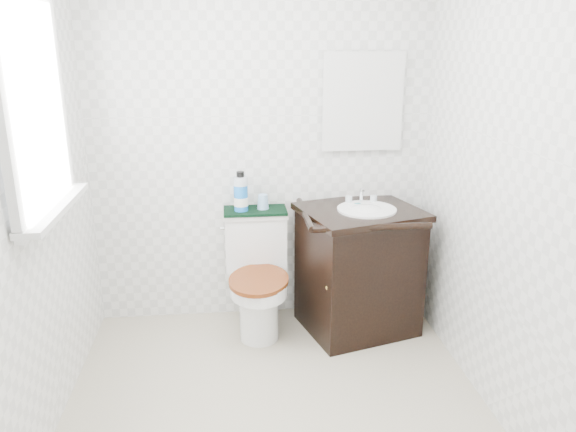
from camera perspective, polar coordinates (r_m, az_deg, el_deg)
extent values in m
plane|color=#B4AE91|center=(3.02, -0.96, -20.00)|extent=(2.40, 2.40, 0.00)
plane|color=white|center=(3.64, -2.77, 7.51)|extent=(2.40, 0.00, 2.40)
plane|color=white|center=(1.36, 3.43, -10.71)|extent=(2.40, 0.00, 2.40)
plane|color=white|center=(2.62, -25.84, 1.67)|extent=(0.00, 2.40, 2.40)
plane|color=white|center=(2.79, 22.09, 3.03)|extent=(0.00, 2.40, 2.40)
cube|color=white|center=(2.78, -24.56, 10.08)|extent=(0.02, 0.70, 0.90)
cube|color=silver|center=(3.67, 7.60, 11.42)|extent=(0.50, 0.02, 0.60)
cylinder|color=white|center=(3.60, -2.97, -9.66)|extent=(0.24, 0.24, 0.38)
cube|color=white|center=(3.83, -3.18, -7.95)|extent=(0.24, 0.28, 0.38)
cube|color=white|center=(3.70, -3.29, -2.68)|extent=(0.40, 0.18, 0.36)
cube|color=white|center=(3.64, -3.35, 0.19)|extent=(0.41, 0.20, 0.03)
cylinder|color=white|center=(3.48, -2.98, -7.21)|extent=(0.36, 0.36, 0.08)
cylinder|color=maroon|center=(3.46, -2.99, -6.51)|extent=(0.43, 0.43, 0.03)
cube|color=black|center=(3.68, 7.14, -5.71)|extent=(0.79, 0.72, 0.78)
cube|color=black|center=(3.54, 7.39, 0.40)|extent=(0.84, 0.77, 0.04)
cylinder|color=white|center=(3.51, 8.00, 0.66)|extent=(0.37, 0.37, 0.01)
ellipsoid|color=white|center=(3.52, 7.96, -0.20)|extent=(0.32, 0.32, 0.16)
cylinder|color=silver|center=(3.64, 7.46, 2.04)|extent=(0.02, 0.02, 0.10)
cube|color=white|center=(3.78, 4.62, -9.11)|extent=(0.19, 0.15, 0.28)
cube|color=white|center=(3.72, 4.68, -6.97)|extent=(0.22, 0.17, 0.03)
cube|color=black|center=(3.63, -3.36, 0.55)|extent=(0.41, 0.22, 0.02)
cylinder|color=blue|center=(3.59, -4.81, 1.84)|extent=(0.09, 0.09, 0.17)
cylinder|color=silver|center=(3.56, -4.85, 3.56)|extent=(0.09, 0.09, 0.06)
cylinder|color=black|center=(3.55, -4.87, 4.25)|extent=(0.05, 0.05, 0.03)
cone|color=#84AFD8|center=(3.63, -2.56, 1.47)|extent=(0.08, 0.08, 0.09)
ellipsoid|color=#16666D|center=(3.60, 7.08, 1.24)|extent=(0.06, 0.04, 0.02)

